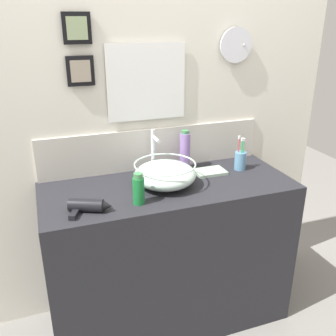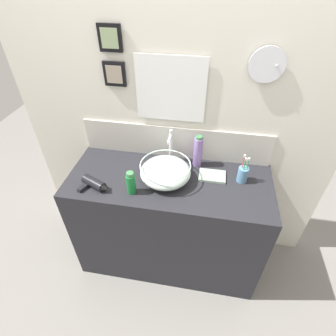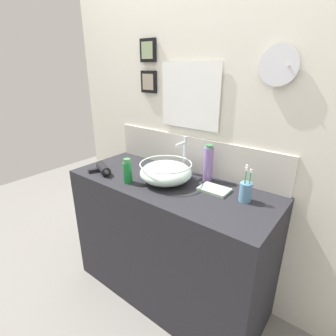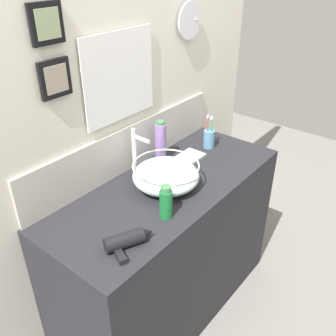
# 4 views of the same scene
# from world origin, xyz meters

# --- Properties ---
(ground_plane) EXTENTS (6.00, 6.00, 0.00)m
(ground_plane) POSITION_xyz_m (0.00, 0.00, 0.00)
(ground_plane) COLOR gray
(vanity_counter) EXTENTS (1.36, 0.55, 0.89)m
(vanity_counter) POSITION_xyz_m (0.00, 0.00, 0.44)
(vanity_counter) COLOR #232328
(vanity_counter) RESTS_ON ground
(back_panel) EXTENTS (2.22, 0.10, 2.56)m
(back_panel) POSITION_xyz_m (-0.00, 0.30, 1.28)
(back_panel) COLOR silver
(back_panel) RESTS_ON ground
(glass_bowl_sink) EXTENTS (0.33, 0.33, 0.13)m
(glass_bowl_sink) POSITION_xyz_m (-0.02, 0.00, 0.96)
(glass_bowl_sink) COLOR silver
(glass_bowl_sink) RESTS_ON vanity_counter
(faucet) EXTENTS (0.02, 0.12, 0.26)m
(faucet) POSITION_xyz_m (-0.02, 0.20, 1.04)
(faucet) COLOR silver
(faucet) RESTS_ON vanity_counter
(hair_drier) EXTENTS (0.21, 0.14, 0.06)m
(hair_drier) POSITION_xyz_m (-0.45, -0.15, 0.92)
(hair_drier) COLOR black
(hair_drier) RESTS_ON vanity_counter
(toothbrush_cup) EXTENTS (0.07, 0.07, 0.21)m
(toothbrush_cup) POSITION_xyz_m (0.47, 0.07, 0.95)
(toothbrush_cup) COLOR #598CB2
(toothbrush_cup) RESTS_ON vanity_counter
(shampoo_bottle) EXTENTS (0.06, 0.06, 0.16)m
(shampoo_bottle) POSITION_xyz_m (-0.21, -0.15, 0.96)
(shampoo_bottle) COLOR #197233
(shampoo_bottle) RESTS_ON vanity_counter
(lotion_bottle) EXTENTS (0.06, 0.06, 0.24)m
(lotion_bottle) POSITION_xyz_m (0.17, 0.19, 1.00)
(lotion_bottle) COLOR #8C6BB2
(lotion_bottle) RESTS_ON vanity_counter
(hand_towel) EXTENTS (0.18, 0.12, 0.02)m
(hand_towel) POSITION_xyz_m (0.28, 0.08, 0.90)
(hand_towel) COLOR #99B29E
(hand_towel) RESTS_ON vanity_counter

